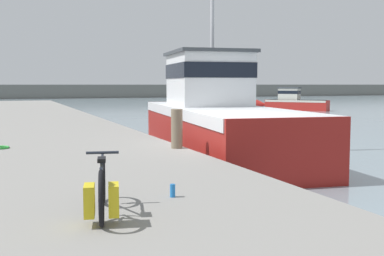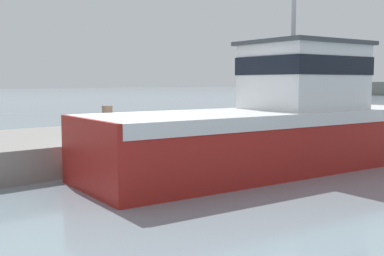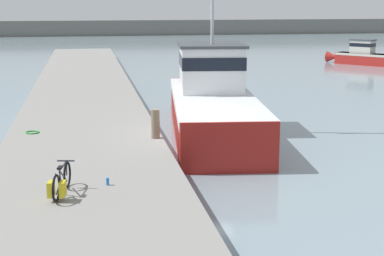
{
  "view_description": "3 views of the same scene",
  "coord_description": "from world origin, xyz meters",
  "views": [
    {
      "loc": [
        -5.51,
        -11.82,
        2.51
      ],
      "look_at": [
        -0.74,
        0.48,
        1.32
      ],
      "focal_mm": 45.0,
      "sensor_mm": 36.0,
      "label": 1
    },
    {
      "loc": [
        10.39,
        -7.33,
        2.56
      ],
      "look_at": [
        0.15,
        1.66,
        1.24
      ],
      "focal_mm": 45.0,
      "sensor_mm": 36.0,
      "label": 2
    },
    {
      "loc": [
        -3.73,
        -19.97,
        5.53
      ],
      "look_at": [
        -0.02,
        0.41,
        1.05
      ],
      "focal_mm": 55.0,
      "sensor_mm": 36.0,
      "label": 3
    }
  ],
  "objects": [
    {
      "name": "ground_plane",
      "position": [
        0.0,
        0.0,
        0.0
      ],
      "size": [
        320.0,
        320.0,
        0.0
      ],
      "primitive_type": "plane",
      "color": "gray"
    },
    {
      "name": "dock_pier",
      "position": [
        -3.88,
        0.0,
        0.43
      ],
      "size": [
        5.46,
        80.0,
        0.87
      ],
      "primitive_type": "cube",
      "color": "gray",
      "rests_on": "ground_plane"
    },
    {
      "name": "fishing_boat_main",
      "position": [
        1.53,
        4.11,
        1.36
      ],
      "size": [
        4.57,
        13.35,
        10.68
      ],
      "rotation": [
        0.0,
        0.0,
        -0.12
      ],
      "color": "maroon",
      "rests_on": "ground_plane"
    },
    {
      "name": "mooring_post",
      "position": [
        -1.41,
        -0.17,
        1.38
      ],
      "size": [
        0.3,
        0.3,
        1.01
      ],
      "primitive_type": "cylinder",
      "color": "#756651",
      "rests_on": "dock_pier"
    },
    {
      "name": "hose_coil",
      "position": [
        -5.7,
        1.44,
        0.89
      ],
      "size": [
        0.5,
        0.5,
        0.05
      ],
      "primitive_type": "torus",
      "color": "green",
      "rests_on": "dock_pier"
    }
  ]
}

